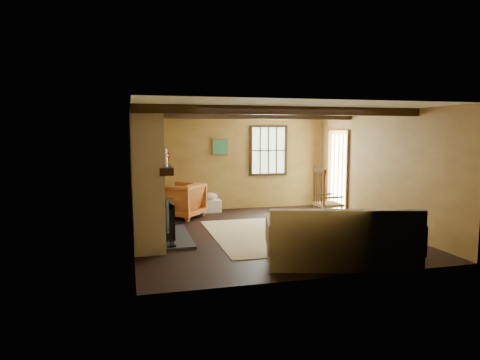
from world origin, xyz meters
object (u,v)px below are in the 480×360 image
object	(u,v)px
armchair	(181,200)
laundry_basket	(210,206)
sofa	(341,243)
fireplace	(147,180)
rocking_chair	(326,202)

from	to	relation	value
armchair	laundry_basket	bearing A→B (deg)	164.02
laundry_basket	armchair	size ratio (longest dim) A/B	0.56
sofa	armchair	xyz separation A→B (m)	(-1.89, 4.13, 0.09)
fireplace	rocking_chair	distance (m)	3.69
rocking_chair	sofa	distance (m)	2.57
rocking_chair	laundry_basket	distance (m)	3.08
sofa	laundry_basket	xyz separation A→B (m)	(-1.11, 4.69, -0.17)
sofa	laundry_basket	distance (m)	4.82
fireplace	armchair	size ratio (longest dim) A/B	2.69
laundry_basket	armchair	distance (m)	0.99
sofa	rocking_chair	bearing A→B (deg)	84.65
armchair	rocking_chair	bearing A→B (deg)	96.90
laundry_basket	rocking_chair	bearing A→B (deg)	-48.52
rocking_chair	armchair	xyz separation A→B (m)	(-2.80, 1.73, -0.12)
sofa	armchair	world-z (taller)	sofa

